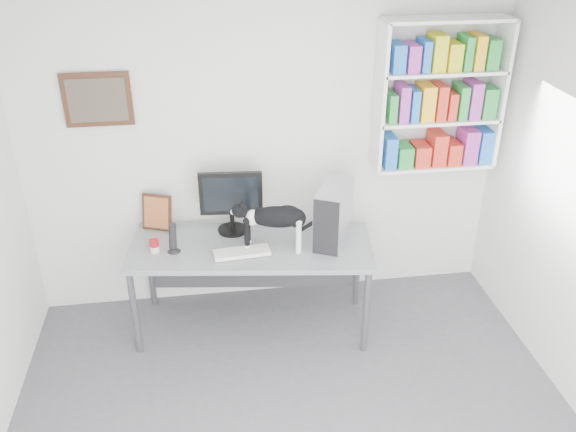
{
  "coord_description": "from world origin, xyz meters",
  "views": [
    {
      "loc": [
        -0.5,
        -2.73,
        3.3
      ],
      "look_at": [
        0.11,
        1.53,
        1.01
      ],
      "focal_mm": 38.0,
      "sensor_mm": 36.0,
      "label": 1
    }
  ],
  "objects_px": {
    "desk": "(252,287)",
    "speaker": "(173,238)",
    "cat": "(275,228)",
    "leaning_print": "(157,212)",
    "keyboard": "(242,252)",
    "pc_tower": "(334,214)",
    "monitor": "(231,202)",
    "bookshelf": "(439,96)",
    "soup_can": "(154,246)"
  },
  "relations": [
    {
      "from": "bookshelf",
      "to": "keyboard",
      "type": "bearing_deg",
      "value": -163.12
    },
    {
      "from": "monitor",
      "to": "speaker",
      "type": "xyz_separation_m",
      "value": [
        -0.48,
        -0.26,
        -0.15
      ]
    },
    {
      "from": "desk",
      "to": "soup_can",
      "type": "xyz_separation_m",
      "value": [
        -0.76,
        0.0,
        0.46
      ]
    },
    {
      "from": "desk",
      "to": "monitor",
      "type": "distance_m",
      "value": 0.73
    },
    {
      "from": "monitor",
      "to": "cat",
      "type": "xyz_separation_m",
      "value": [
        0.31,
        -0.36,
        -0.07
      ]
    },
    {
      "from": "monitor",
      "to": "cat",
      "type": "height_order",
      "value": "monitor"
    },
    {
      "from": "pc_tower",
      "to": "cat",
      "type": "distance_m",
      "value": 0.49
    },
    {
      "from": "leaning_print",
      "to": "soup_can",
      "type": "bearing_deg",
      "value": -70.31
    },
    {
      "from": "monitor",
      "to": "speaker",
      "type": "relative_size",
      "value": 2.22
    },
    {
      "from": "desk",
      "to": "soup_can",
      "type": "height_order",
      "value": "soup_can"
    },
    {
      "from": "leaning_print",
      "to": "soup_can",
      "type": "xyz_separation_m",
      "value": [
        -0.01,
        -0.39,
        -0.1
      ]
    },
    {
      "from": "pc_tower",
      "to": "soup_can",
      "type": "height_order",
      "value": "pc_tower"
    },
    {
      "from": "leaning_print",
      "to": "pc_tower",
      "type": "bearing_deg",
      "value": 5.22
    },
    {
      "from": "leaning_print",
      "to": "keyboard",
      "type": "bearing_deg",
      "value": -16.51
    },
    {
      "from": "bookshelf",
      "to": "desk",
      "type": "xyz_separation_m",
      "value": [
        -1.6,
        -0.38,
        -1.45
      ]
    },
    {
      "from": "bookshelf",
      "to": "soup_can",
      "type": "bearing_deg",
      "value": -170.83
    },
    {
      "from": "bookshelf",
      "to": "soup_can",
      "type": "relative_size",
      "value": 11.53
    },
    {
      "from": "pc_tower",
      "to": "speaker",
      "type": "bearing_deg",
      "value": -154.06
    },
    {
      "from": "bookshelf",
      "to": "monitor",
      "type": "height_order",
      "value": "bookshelf"
    },
    {
      "from": "leaning_print",
      "to": "cat",
      "type": "xyz_separation_m",
      "value": [
        0.93,
        -0.49,
        0.04
      ]
    },
    {
      "from": "keyboard",
      "to": "soup_can",
      "type": "xyz_separation_m",
      "value": [
        -0.67,
        0.13,
        0.04
      ]
    },
    {
      "from": "keyboard",
      "to": "speaker",
      "type": "height_order",
      "value": "speaker"
    },
    {
      "from": "keyboard",
      "to": "soup_can",
      "type": "relative_size",
      "value": 4.06
    },
    {
      "from": "desk",
      "to": "keyboard",
      "type": "distance_m",
      "value": 0.45
    },
    {
      "from": "cat",
      "to": "leaning_print",
      "type": "bearing_deg",
      "value": 162.43
    },
    {
      "from": "desk",
      "to": "cat",
      "type": "xyz_separation_m",
      "value": [
        0.18,
        -0.1,
        0.6
      ]
    },
    {
      "from": "monitor",
      "to": "desk",
      "type": "bearing_deg",
      "value": -58.22
    },
    {
      "from": "bookshelf",
      "to": "desk",
      "type": "distance_m",
      "value": 2.19
    },
    {
      "from": "keyboard",
      "to": "pc_tower",
      "type": "distance_m",
      "value": 0.79
    },
    {
      "from": "monitor",
      "to": "cat",
      "type": "relative_size",
      "value": 0.84
    },
    {
      "from": "desk",
      "to": "speaker",
      "type": "distance_m",
      "value": 0.8
    },
    {
      "from": "monitor",
      "to": "speaker",
      "type": "bearing_deg",
      "value": -146.6
    },
    {
      "from": "soup_can",
      "to": "pc_tower",
      "type": "bearing_deg",
      "value": -0.91
    },
    {
      "from": "keyboard",
      "to": "leaning_print",
      "type": "distance_m",
      "value": 0.85
    },
    {
      "from": "cat",
      "to": "pc_tower",
      "type": "bearing_deg",
      "value": 20.26
    },
    {
      "from": "speaker",
      "to": "soup_can",
      "type": "relative_size",
      "value": 2.29
    },
    {
      "from": "keyboard",
      "to": "pc_tower",
      "type": "relative_size",
      "value": 0.92
    },
    {
      "from": "bookshelf",
      "to": "monitor",
      "type": "distance_m",
      "value": 1.89
    },
    {
      "from": "keyboard",
      "to": "pc_tower",
      "type": "xyz_separation_m",
      "value": [
        0.75,
        0.11,
        0.22
      ]
    },
    {
      "from": "pc_tower",
      "to": "cat",
      "type": "bearing_deg",
      "value": -143.71
    },
    {
      "from": "speaker",
      "to": "soup_can",
      "type": "bearing_deg",
      "value": -166.41
    },
    {
      "from": "desk",
      "to": "pc_tower",
      "type": "height_order",
      "value": "pc_tower"
    },
    {
      "from": "desk",
      "to": "pc_tower",
      "type": "bearing_deg",
      "value": 5.97
    },
    {
      "from": "bookshelf",
      "to": "pc_tower",
      "type": "distance_m",
      "value": 1.3
    },
    {
      "from": "pc_tower",
      "to": "speaker",
      "type": "relative_size",
      "value": 1.94
    },
    {
      "from": "desk",
      "to": "speaker",
      "type": "bearing_deg",
      "value": -171.38
    },
    {
      "from": "monitor",
      "to": "keyboard",
      "type": "distance_m",
      "value": 0.46
    },
    {
      "from": "desk",
      "to": "soup_can",
      "type": "relative_size",
      "value": 17.97
    },
    {
      "from": "monitor",
      "to": "speaker",
      "type": "height_order",
      "value": "monitor"
    },
    {
      "from": "bookshelf",
      "to": "pc_tower",
      "type": "height_order",
      "value": "bookshelf"
    }
  ]
}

